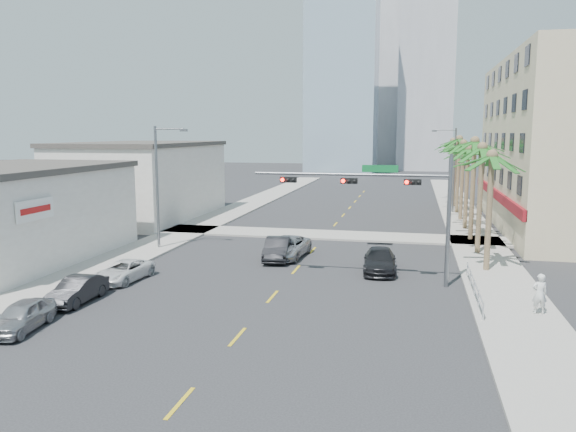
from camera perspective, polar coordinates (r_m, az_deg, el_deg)
The scene contains 28 objects.
ground at distance 26.11m, azimuth -3.79°, elevation -10.64°, with size 260.00×260.00×0.00m, color #262628.
sidewalk_right at distance 44.73m, azimuth 18.80°, elevation -2.89°, with size 4.00×120.00×0.15m, color gray.
sidewalk_left at distance 48.37m, azimuth -10.75°, elevation -1.75°, with size 4.00×120.00×0.15m, color gray.
sidewalk_cross at distance 46.95m, azimuth 3.82°, elevation -1.92°, with size 80.00×4.00×0.15m, color gray.
building_left_near at distance 41.36m, azimuth -26.54°, elevation -0.12°, with size 10.00×16.00×6.00m, color beige.
building_left_far at distance 58.28m, azimuth -14.52°, elevation 3.35°, with size 11.00×18.00×7.20m, color beige.
tower_far_left at distance 120.58m, azimuth 5.60°, elevation 15.82°, with size 14.00×14.00×48.00m, color #99B2C6.
tower_far_right at distance 135.36m, azimuth 13.98°, elevation 17.37°, with size 12.00×12.00×60.00m, color #ADADB2.
tower_far_center at distance 149.50m, azimuth 9.01°, elevation 13.17°, with size 16.00×16.00×42.00m, color #ADADB2.
traffic_signal_mast at distance 31.81m, azimuth 10.31°, elevation 2.06°, with size 11.12×0.54×7.20m.
palm_tree_0 at distance 35.96m, azimuth 20.02°, elevation 5.64°, with size 4.80×4.80×7.80m.
palm_tree_1 at distance 41.11m, azimuth 19.14°, elevation 6.47°, with size 4.80×4.80×8.16m.
palm_tree_2 at distance 46.27m, azimuth 18.45°, elevation 7.11°, with size 4.80×4.80×8.52m.
palm_tree_3 at distance 51.46m, azimuth 17.85°, elevation 6.46°, with size 4.80×4.80×7.80m.
palm_tree_4 at distance 56.63m, azimuth 17.40°, elevation 6.98°, with size 4.80×4.80×8.16m.
palm_tree_5 at distance 61.81m, azimuth 17.03°, elevation 7.41°, with size 4.80×4.80×8.52m.
palm_tree_6 at distance 67.01m, azimuth 16.68°, elevation 6.89°, with size 4.80×4.80×7.80m.
palm_tree_7 at distance 72.19m, azimuth 16.41°, elevation 7.27°, with size 4.80×4.80×8.16m.
streetlight_left at distance 41.89m, azimuth -12.93°, elevation 3.50°, with size 2.55×0.25×9.00m.
streetlight_right at distance 61.86m, azimuth 16.36°, elevation 4.92°, with size 2.55×0.25×9.00m.
guardrail at distance 30.84m, azimuth 18.40°, elevation -6.75°, with size 0.08×8.08×1.00m.
car_parked_near at distance 27.33m, azimuth -25.44°, elevation -9.16°, with size 1.54×3.82×1.30m, color #A3A3A7.
car_parked_mid at distance 30.55m, azimuth -20.62°, elevation -7.05°, with size 1.38×3.95×1.30m, color black.
car_parked_far at distance 34.05m, azimuth -16.35°, elevation -5.38°, with size 1.95×4.22×1.17m, color silver.
car_lane_left at distance 38.03m, azimuth -1.08°, elevation -3.34°, with size 1.59×4.55×1.50m, color black.
car_lane_center at distance 38.68m, azimuth -0.12°, elevation -3.19°, with size 2.38×5.17×1.44m, color #AFAFB4.
car_lane_right at distance 35.27m, azimuth 9.30°, elevation -4.48°, with size 1.96×4.81×1.40m, color black.
pedestrian at distance 28.82m, azimuth 24.19°, elevation -7.23°, with size 0.70×0.46×1.93m, color silver.
Camera 1 is at (7.05, -23.64, 8.56)m, focal length 35.00 mm.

